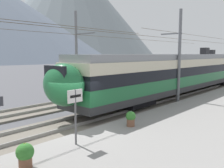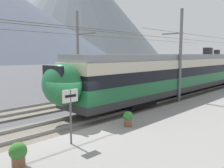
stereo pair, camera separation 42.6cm
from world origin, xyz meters
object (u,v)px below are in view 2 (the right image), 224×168
at_px(catenary_mast_mid, 179,55).
at_px(catenary_mast_far_side, 79,53).
at_px(train_far_track, 202,65).
at_px(potted_plant_by_shelter, 128,118).
at_px(train_near_platform, 186,72).
at_px(platform_sign, 70,104).
at_px(potted_plant_platform_edge, 18,153).

height_order(catenary_mast_mid, catenary_mast_far_side, catenary_mast_far_side).
height_order(train_far_track, potted_plant_by_shelter, train_far_track).
bearing_deg(train_near_platform, platform_sign, -169.08).
xyz_separation_m(catenary_mast_far_side, potted_plant_platform_edge, (-10.54, -10.00, -3.21)).
xyz_separation_m(catenary_mast_mid, potted_plant_by_shelter, (-8.25, -1.76, -3.03)).
bearing_deg(potted_plant_by_shelter, catenary_mast_far_side, 63.68).
bearing_deg(platform_sign, potted_plant_by_shelter, -2.10).
bearing_deg(train_far_track, potted_plant_by_shelter, -163.87).
bearing_deg(potted_plant_by_shelter, catenary_mast_mid, 12.06).
xyz_separation_m(catenary_mast_far_side, platform_sign, (-8.20, -9.64, -2.05)).
xyz_separation_m(train_near_platform, train_far_track, (14.21, 4.52, 0.00)).
height_order(catenary_mast_mid, potted_plant_platform_edge, catenary_mast_mid).
bearing_deg(platform_sign, train_far_track, 14.17).
distance_m(catenary_mast_mid, potted_plant_platform_edge, 14.42).
relative_size(train_far_track, potted_plant_by_shelter, 44.95).
bearing_deg(potted_plant_platform_edge, potted_plant_by_shelter, 2.42).
relative_size(potted_plant_platform_edge, potted_plant_by_shelter, 1.05).
relative_size(train_near_platform, platform_sign, 13.50).
relative_size(catenary_mast_mid, platform_sign, 18.05).
height_order(catenary_mast_mid, potted_plant_by_shelter, catenary_mast_mid).
bearing_deg(train_near_platform, catenary_mast_mid, -161.18).
bearing_deg(potted_plant_by_shelter, platform_sign, 177.90).
relative_size(train_near_platform, catenary_mast_far_side, 0.75).
relative_size(platform_sign, potted_plant_platform_edge, 2.76).
bearing_deg(platform_sign, potted_plant_platform_edge, -171.12).
height_order(catenary_mast_mid, platform_sign, catenary_mast_mid).
bearing_deg(potted_plant_by_shelter, potted_plant_platform_edge, -177.58).
relative_size(train_far_track, catenary_mast_far_side, 0.86).
bearing_deg(train_near_platform, train_far_track, 17.65).
relative_size(catenary_mast_far_side, platform_sign, 18.05).
relative_size(train_far_track, catenary_mast_mid, 0.86).
xyz_separation_m(catenary_mast_mid, potted_plant_platform_edge, (-13.95, -2.00, -3.01)).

